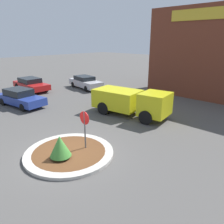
{
  "coord_description": "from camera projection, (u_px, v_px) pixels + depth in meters",
  "views": [
    {
      "loc": [
        7.9,
        -5.24,
        5.24
      ],
      "look_at": [
        -0.61,
        3.58,
        1.12
      ],
      "focal_mm": 35.0,
      "sensor_mm": 36.0,
      "label": 1
    }
  ],
  "objects": [
    {
      "name": "island_shrub",
      "position": [
        60.0,
        146.0,
        9.68
      ],
      "size": [
        0.96,
        0.96,
        1.06
      ],
      "color": "brown",
      "rests_on": "traffic_island"
    },
    {
      "name": "traffic_island",
      "position": [
        69.0,
        153.0,
        10.42
      ],
      "size": [
        4.21,
        4.21,
        0.14
      ],
      "color": "#BCB7AD",
      "rests_on": "ground_plane"
    },
    {
      "name": "ground_plane",
      "position": [
        69.0,
        154.0,
        10.45
      ],
      "size": [
        120.0,
        120.0,
        0.0
      ],
      "primitive_type": "plane",
      "color": "#514F4C"
    },
    {
      "name": "utility_truck",
      "position": [
        130.0,
        101.0,
        15.42
      ],
      "size": [
        5.73,
        2.84,
        1.9
      ],
      "rotation": [
        0.0,
        0.0,
        0.15
      ],
      "color": "gold",
      "rests_on": "ground_plane"
    },
    {
      "name": "parked_sedan_silver",
      "position": [
        85.0,
        82.0,
        24.13
      ],
      "size": [
        4.76,
        2.36,
        1.34
      ],
      "rotation": [
        0.0,
        0.0,
        -0.14
      ],
      "color": "#B7B7BC",
      "rests_on": "ground_plane"
    },
    {
      "name": "parked_sedan_red",
      "position": [
        31.0,
        84.0,
        23.0
      ],
      "size": [
        4.78,
        1.97,
        1.34
      ],
      "rotation": [
        0.0,
        0.0,
        -0.01
      ],
      "color": "#B21919",
      "rests_on": "ground_plane"
    },
    {
      "name": "stop_sign",
      "position": [
        85.0,
        124.0,
        10.38
      ],
      "size": [
        0.65,
        0.07,
        2.04
      ],
      "color": "#4C4C51",
      "rests_on": "ground_plane"
    },
    {
      "name": "parked_sedan_blue",
      "position": [
        20.0,
        97.0,
        17.78
      ],
      "size": [
        4.74,
        2.39,
        1.39
      ],
      "rotation": [
        0.0,
        0.0,
        0.15
      ],
      "color": "navy",
      "rests_on": "ground_plane"
    }
  ]
}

